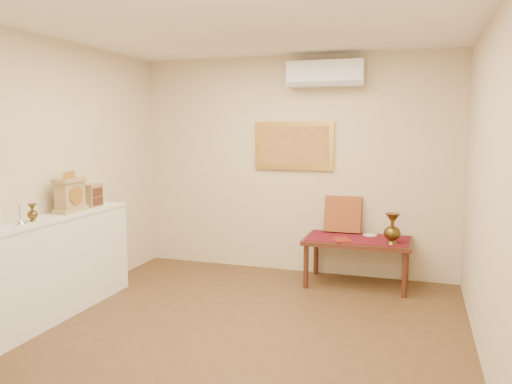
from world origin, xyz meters
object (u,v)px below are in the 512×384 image
at_px(mantel_clock, 70,195).
at_px(wooden_chest, 92,195).
at_px(low_table, 358,244).
at_px(display_ledge, 54,266).
at_px(brass_urn_tall, 392,225).

bearing_deg(mantel_clock, wooden_chest, 93.24).
xyz_separation_m(wooden_chest, low_table, (2.68, 1.24, -0.62)).
bearing_deg(wooden_chest, display_ledge, -89.76).
bearing_deg(display_ledge, mantel_clock, 86.05).
distance_m(brass_urn_tall, display_ledge, 3.52).
relative_size(brass_urn_tall, wooden_chest, 1.68).
bearing_deg(brass_urn_tall, wooden_chest, -160.80).
height_order(display_ledge, low_table, display_ledge).
bearing_deg(mantel_clock, low_table, 31.28).
relative_size(brass_urn_tall, display_ledge, 0.20).
distance_m(wooden_chest, low_table, 3.02).
height_order(wooden_chest, low_table, wooden_chest).
distance_m(brass_urn_tall, low_table, 0.51).
xyz_separation_m(display_ledge, wooden_chest, (-0.00, 0.64, 0.61)).
relative_size(display_ledge, mantel_clock, 4.93).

